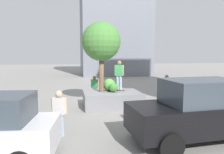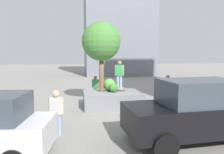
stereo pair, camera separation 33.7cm
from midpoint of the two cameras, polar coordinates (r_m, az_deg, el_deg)
The scene contains 12 objects.
ground_plane at distance 12.53m, azimuth -0.77°, elevation -8.02°, with size 120.00×120.00×0.00m, color gray.
planter_ledge at distance 12.36m, azimuth 0.78°, elevation -6.16°, with size 3.34×2.30×0.87m, color gray.
plaza_tree at distance 12.20m, azimuth -2.18°, elevation 9.67°, with size 2.27×2.27×4.12m.
boxwood_shrub at distance 12.62m, azimuth 0.04°, elevation -2.17°, with size 0.75×0.75×0.75m, color #4C8C3D.
hedge_clump at distance 12.19m, azimuth 1.19°, elevation -2.96°, with size 0.54×0.54×0.54m, color #3D7A33.
skateboard at distance 12.74m, azimuth 2.79°, elevation -3.56°, with size 0.75×0.67×0.07m.
skateboarder at distance 12.60m, azimuth 2.81°, elevation 1.14°, with size 0.52×0.43×1.79m.
sedan_parked at distance 7.90m, azimuth 23.07°, elevation -8.56°, with size 4.81×2.38×2.20m.
pedestrian_crossing at distance 8.11m, azimuth -13.99°, elevation -8.70°, with size 0.56×0.34×1.74m.
bystander_watching at distance 14.69m, azimuth 15.79°, elevation -2.27°, with size 0.48×0.43×1.70m.
passerby_with_bag at distance 14.40m, azimuth -3.95°, elevation -2.38°, with size 0.47×0.40×1.63m.
plaza_lowrise_south at distance 33.62m, azimuth 1.91°, elevation 15.00°, with size 10.32×8.26×16.57m, color slate.
Camera 2 is at (1.71, 12.04, 3.04)m, focal length 33.04 mm.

